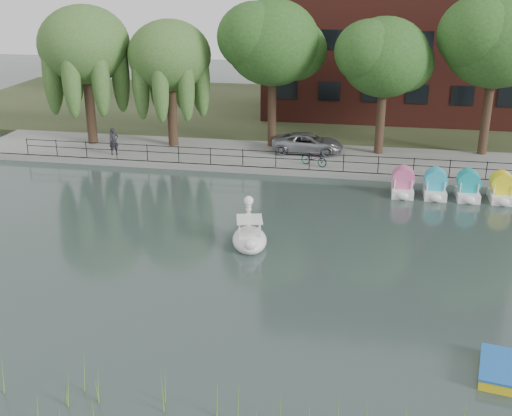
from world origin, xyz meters
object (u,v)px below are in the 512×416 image
(bicycle, at_px, (314,158))
(pedestrian, at_px, (114,139))
(yellow_rowboat, at_px, (498,369))
(minivan, at_px, (308,142))
(swan_boat, at_px, (249,236))

(bicycle, xyz_separation_m, pedestrian, (-12.69, 0.10, 0.49))
(yellow_rowboat, bearing_deg, bicycle, 121.73)
(bicycle, relative_size, pedestrian, 0.87)
(minivan, height_order, swan_boat, swan_boat)
(pedestrian, height_order, swan_boat, pedestrian)
(minivan, xyz_separation_m, yellow_rowboat, (8.21, -22.11, -0.91))
(minivan, bearing_deg, yellow_rowboat, -161.12)
(swan_boat, xyz_separation_m, yellow_rowboat, (9.29, -8.10, -0.24))
(minivan, distance_m, bicycle, 2.85)
(pedestrian, distance_m, yellow_rowboat, 28.08)
(yellow_rowboat, bearing_deg, swan_boat, 149.42)
(bicycle, height_order, swan_boat, swan_boat)
(swan_boat, bearing_deg, bicycle, 67.80)
(pedestrian, xyz_separation_m, yellow_rowboat, (20.22, -19.46, -1.18))
(bicycle, relative_size, swan_boat, 0.64)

